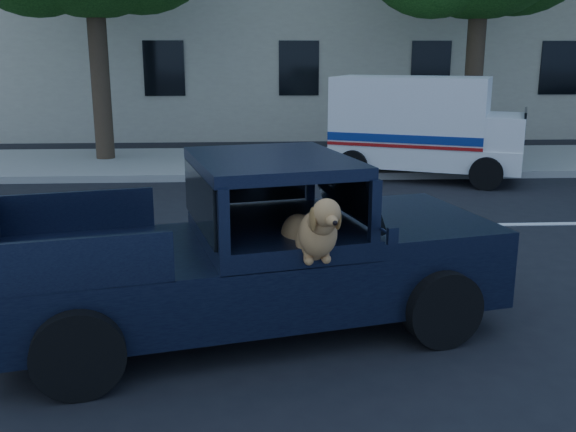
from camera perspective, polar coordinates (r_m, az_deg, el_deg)
name	(u,v)px	position (r m, az deg, el deg)	size (l,w,h in m)	color
ground	(297,315)	(6.67, 0.81, -8.82)	(120.00, 120.00, 0.00)	black
far_sidewalk	(270,162)	(15.54, -1.59, 4.81)	(60.00, 4.00, 0.15)	gray
lane_stripes	(409,226)	(10.17, 10.75, -0.88)	(21.60, 0.14, 0.01)	silver
pickup_truck	(242,273)	(6.20, -4.08, -5.06)	(4.99, 2.92, 1.68)	black
mail_truck	(422,134)	(14.16, 11.86, 7.12)	(4.31, 3.21, 2.15)	silver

